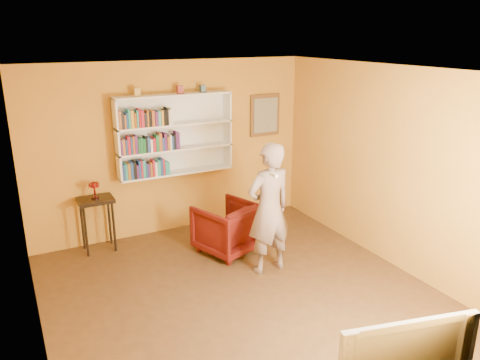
# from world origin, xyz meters

# --- Properties ---
(room_shell) EXTENTS (5.30, 5.80, 2.88)m
(room_shell) POSITION_xyz_m (0.00, 0.00, 1.02)
(room_shell) COLOR #462D16
(room_shell) RESTS_ON ground
(bookshelf) EXTENTS (1.80, 0.29, 1.23)m
(bookshelf) POSITION_xyz_m (0.00, 2.41, 1.59)
(bookshelf) COLOR white
(bookshelf) RESTS_ON room_shell
(books_row_lower) EXTENTS (0.71, 0.19, 0.27)m
(books_row_lower) POSITION_xyz_m (-0.51, 2.30, 1.13)
(books_row_lower) COLOR navy
(books_row_lower) RESTS_ON bookshelf
(books_row_middle) EXTENTS (0.89, 0.19, 0.27)m
(books_row_middle) POSITION_xyz_m (-0.42, 2.30, 1.51)
(books_row_middle) COLOR #542267
(books_row_middle) RESTS_ON bookshelf
(books_row_upper) EXTENTS (0.79, 0.19, 0.27)m
(books_row_upper) POSITION_xyz_m (-0.46, 2.30, 1.89)
(books_row_upper) COLOR #A35520
(books_row_upper) RESTS_ON bookshelf
(ornament_left) EXTENTS (0.08, 0.08, 0.12)m
(ornament_left) POSITION_xyz_m (-0.55, 2.35, 2.27)
(ornament_left) COLOR gold
(ornament_left) RESTS_ON bookshelf
(ornament_centre) EXTENTS (0.09, 0.09, 0.12)m
(ornament_centre) POSITION_xyz_m (0.11, 2.35, 2.27)
(ornament_centre) COLOR #953431
(ornament_centre) RESTS_ON bookshelf
(ornament_right) EXTENTS (0.08, 0.08, 0.11)m
(ornament_right) POSITION_xyz_m (0.47, 2.35, 2.27)
(ornament_right) COLOR #42606E
(ornament_right) RESTS_ON bookshelf
(framed_painting) EXTENTS (0.55, 0.05, 0.70)m
(framed_painting) POSITION_xyz_m (1.65, 2.46, 1.75)
(framed_painting) COLOR brown
(framed_painting) RESTS_ON room_shell
(console_table) EXTENTS (0.49, 0.38, 0.81)m
(console_table) POSITION_xyz_m (-1.28, 2.25, 0.67)
(console_table) COLOR black
(console_table) RESTS_ON ground
(ruby_lustre) EXTENTS (0.16, 0.16, 0.25)m
(ruby_lustre) POSITION_xyz_m (-1.28, 2.25, 0.99)
(ruby_lustre) COLOR maroon
(ruby_lustre) RESTS_ON console_table
(armchair) EXTENTS (1.01, 1.02, 0.74)m
(armchair) POSITION_xyz_m (0.39, 1.34, 0.37)
(armchair) COLOR #400404
(armchair) RESTS_ON ground
(person) EXTENTS (0.68, 0.47, 1.78)m
(person) POSITION_xyz_m (0.62, 0.57, 0.89)
(person) COLOR #7C675B
(person) RESTS_ON ground
(game_remote) EXTENTS (0.04, 0.15, 0.04)m
(game_remote) POSITION_xyz_m (0.47, 0.23, 1.47)
(game_remote) COLOR white
(game_remote) RESTS_ON person
(television) EXTENTS (1.09, 0.39, 0.63)m
(television) POSITION_xyz_m (0.08, -2.25, 0.83)
(television) COLOR black
(television) RESTS_ON tv_cabinet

